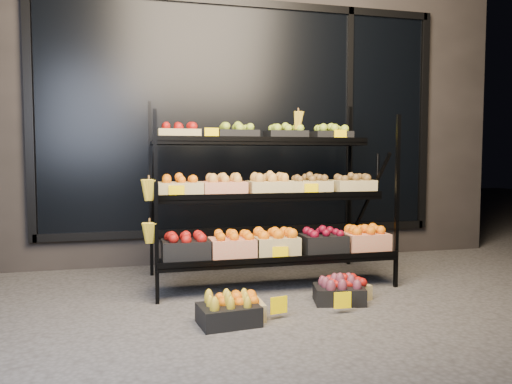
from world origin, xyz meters
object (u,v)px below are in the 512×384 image
object	(u,v)px
floor_crate_left	(238,307)
floor_crate_midright	(345,289)
display_rack	(269,196)
floor_crate_midleft	(228,311)

from	to	relation	value
floor_crate_left	floor_crate_midright	distance (m)	0.97
floor_crate_left	floor_crate_midright	bearing A→B (deg)	16.25
display_rack	floor_crate_midright	distance (m)	1.06
floor_crate_midleft	floor_crate_left	bearing A→B (deg)	41.43
display_rack	floor_crate_midleft	size ratio (longest dim) A/B	5.12
floor_crate_midleft	floor_crate_midright	size ratio (longest dim) A/B	1.05
display_rack	floor_crate_left	world-z (taller)	display_rack
floor_crate_midleft	floor_crate_midright	xyz separation A→B (m)	(1.02, 0.36, -0.01)
floor_crate_midleft	floor_crate_midright	distance (m)	1.08
floor_crate_left	floor_crate_midright	xyz separation A→B (m)	(0.93, 0.27, -0.00)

